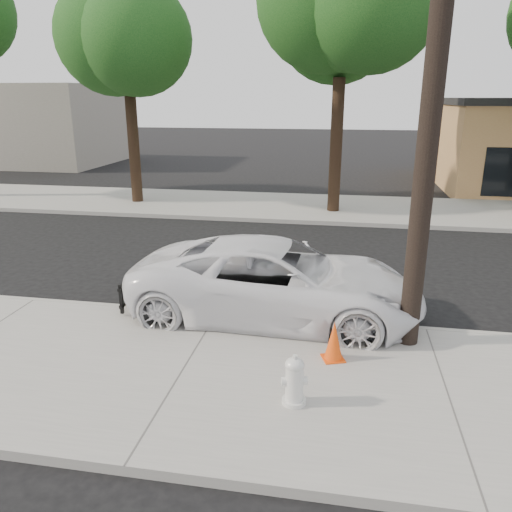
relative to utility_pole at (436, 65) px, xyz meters
name	(u,v)px	position (x,y,z in m)	size (l,w,h in m)	color
ground	(239,283)	(-3.60, 2.70, -4.70)	(120.00, 120.00, 0.00)	black
near_sidewalk	(183,373)	(-3.60, -1.60, -4.62)	(90.00, 4.40, 0.15)	gray
far_sidewalk	(283,206)	(-3.60, 11.20, -4.62)	(90.00, 5.00, 0.15)	gray
curb_near	(217,316)	(-3.60, 0.60, -4.62)	(90.00, 0.12, 0.16)	#9E9B93
building_far	(7,124)	(-23.60, 22.70, -2.20)	(14.00, 8.00, 5.00)	gray
utility_pole	(436,65)	(0.00, 0.00, 0.00)	(1.40, 0.34, 9.00)	black
tree_b	(129,43)	(-9.41, 10.76, 1.45)	(4.34, 4.20, 8.45)	black
tree_c	(349,13)	(-1.38, 10.34, 2.21)	(4.96, 4.80, 9.55)	black
police_cruiser	(276,281)	(-2.46, 0.90, -3.91)	(2.62, 5.68, 1.58)	white
fire_hydrant	(294,382)	(-1.78, -2.19, -4.21)	(0.38, 0.34, 0.70)	silver
traffic_cone	(334,341)	(-1.27, -0.85, -4.23)	(0.44, 0.44, 0.66)	#F84C0D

